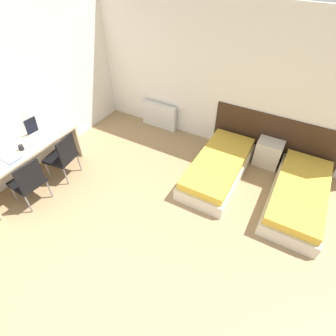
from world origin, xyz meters
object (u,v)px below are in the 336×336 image
Objects in this scene: bed_near_window at (218,167)px; laptop at (36,132)px; chair_near_laptop at (63,155)px; nightstand at (268,153)px; chair_near_notebook at (28,181)px; bed_near_door at (298,195)px.

laptop reaches higher than bed_near_window.
chair_near_laptop is 2.71× the size of laptop.
chair_near_notebook is at bearing -137.41° from nightstand.
chair_near_laptop is 0.73m from chair_near_notebook.
chair_near_notebook is at bearing -139.15° from bed_near_window.
nightstand is at bearing 47.85° from chair_near_notebook.
laptop is (-4.34, -1.37, 0.60)m from bed_near_door.
bed_near_window is at bearing 46.11° from chair_near_notebook.
bed_near_window is 5.85× the size of laptop.
nightstand is 0.59× the size of chair_near_laptop.
chair_near_notebook is at bearing -97.78° from chair_near_laptop.
bed_near_window is 1.40m from bed_near_door.
chair_near_notebook is (-2.42, -2.09, 0.29)m from bed_near_window.
laptop reaches higher than bed_near_door.
chair_near_laptop and chair_near_notebook have the same top height.
bed_near_door is (1.40, 0.00, 0.00)m from bed_near_window.
bed_near_window is 1.05m from nightstand.
bed_near_window is at bearing -132.08° from nightstand.
bed_near_window and bed_near_door have the same top height.
bed_near_door is 1.05m from nightstand.
chair_near_laptop reaches higher than bed_near_window.
bed_near_window is at bearing 21.63° from chair_near_laptop.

